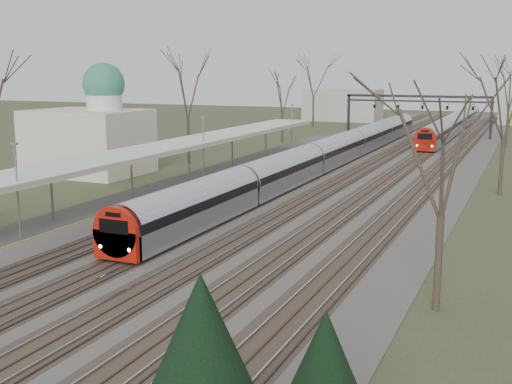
{
  "coord_description": "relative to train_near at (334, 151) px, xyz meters",
  "views": [
    {
      "loc": [
        16.13,
        -10.45,
        9.6
      ],
      "look_at": [
        0.19,
        26.22,
        2.0
      ],
      "focal_mm": 45.0,
      "sensor_mm": 36.0,
      "label": 1
    }
  ],
  "objects": [
    {
      "name": "track_bed",
      "position": [
        2.76,
        2.76,
        -1.42
      ],
      "size": [
        24.0,
        160.0,
        0.22
      ],
      "color": "#474442",
      "rests_on": "ground"
    },
    {
      "name": "platform",
      "position": [
        -6.55,
        -14.74,
        -0.98
      ],
      "size": [
        3.5,
        69.0,
        1.0
      ],
      "primitive_type": "cube",
      "color": "#9E9B93",
      "rests_on": "ground"
    },
    {
      "name": "canopy",
      "position": [
        -6.55,
        -19.25,
        2.45
      ],
      "size": [
        4.1,
        50.0,
        3.11
      ],
      "color": "slate",
      "rests_on": "platform"
    },
    {
      "name": "dome_building",
      "position": [
        -19.21,
        -14.24,
        2.24
      ],
      "size": [
        10.0,
        8.0,
        10.3
      ],
      "color": "beige",
      "rests_on": "ground"
    },
    {
      "name": "signal_gantry",
      "position": [
        2.79,
        32.75,
        3.43
      ],
      "size": [
        21.0,
        0.59,
        6.08
      ],
      "color": "black",
      "rests_on": "ground"
    },
    {
      "name": "tree_west_far",
      "position": [
        -14.5,
        -4.24,
        6.54
      ],
      "size": [
        5.5,
        5.5,
        11.33
      ],
      "color": "#2D231C",
      "rests_on": "ground"
    },
    {
      "name": "tree_east_near",
      "position": [
        15.5,
        -37.24,
        5.08
      ],
      "size": [
        4.5,
        4.5,
        9.27
      ],
      "color": "#2D231C",
      "rests_on": "ground"
    },
    {
      "name": "tree_east_far",
      "position": [
        16.5,
        -10.24,
        5.81
      ],
      "size": [
        5.0,
        5.0,
        10.3
      ],
      "color": "#2D231C",
      "rests_on": "ground"
    },
    {
      "name": "train_near",
      "position": [
        0.0,
        0.0,
        0.0
      ],
      "size": [
        2.62,
        75.21,
        3.05
      ],
      "color": "#ACAEB6",
      "rests_on": "ground"
    },
    {
      "name": "train_far",
      "position": [
        7.0,
        43.3,
        0.0
      ],
      "size": [
        2.62,
        60.21,
        3.05
      ],
      "color": "#ACAEB6",
      "rests_on": "ground"
    }
  ]
}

